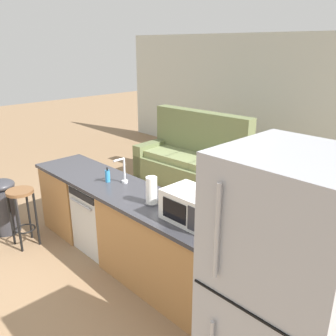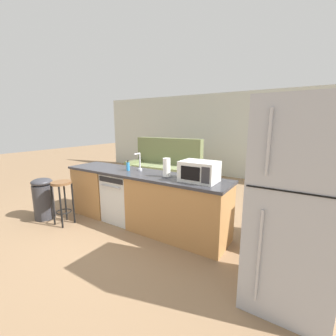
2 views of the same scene
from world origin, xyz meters
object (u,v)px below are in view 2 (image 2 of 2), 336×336
object	(u,v)px
microwave	(199,171)
bar_stool	(62,194)
soap_bottle	(128,166)
dishwasher	(124,197)
paper_towel_roll	(167,168)
stove_range	(296,217)
couch	(165,170)
kettle	(316,178)
trash_bin	(43,198)
refrigerator	(294,207)

from	to	relation	value
microwave	bar_stool	size ratio (longest dim) A/B	0.68
microwave	soap_bottle	size ratio (longest dim) A/B	2.84
dishwasher	bar_stool	xyz separation A→B (m)	(-0.73, -0.69, 0.11)
paper_towel_roll	stove_range	bearing A→B (deg)	18.91
microwave	couch	size ratio (longest dim) A/B	0.24
stove_range	kettle	world-z (taller)	kettle
bar_stool	trash_bin	world-z (taller)	same
stove_range	paper_towel_roll	size ratio (longest dim) A/B	3.19
bar_stool	stove_range	bearing A→B (deg)	20.44
dishwasher	microwave	distance (m)	1.55
paper_towel_roll	kettle	bearing A→B (deg)	20.89
dishwasher	paper_towel_roll	world-z (taller)	paper_towel_roll
kettle	microwave	bearing A→B (deg)	-153.23
refrigerator	paper_towel_roll	size ratio (longest dim) A/B	6.76
paper_towel_roll	trash_bin	bearing A→B (deg)	-161.74
paper_towel_roll	kettle	world-z (taller)	paper_towel_roll
dishwasher	trash_bin	distance (m)	1.45
microwave	paper_towel_roll	bearing A→B (deg)	-176.71
soap_bottle	kettle	distance (m)	2.74
paper_towel_roll	bar_stool	bearing A→B (deg)	-158.02
microwave	paper_towel_roll	size ratio (longest dim) A/B	1.77
couch	bar_stool	bearing A→B (deg)	-90.11
dishwasher	refrigerator	bearing A→B (deg)	-11.93
bar_stool	trash_bin	bearing A→B (deg)	-174.67
stove_range	microwave	size ratio (longest dim) A/B	1.80
dishwasher	stove_range	bearing A→B (deg)	11.91
microwave	stove_range	bearing A→B (deg)	24.99
soap_bottle	bar_stool	distance (m)	1.18
dishwasher	soap_bottle	world-z (taller)	soap_bottle
stove_range	microwave	world-z (taller)	microwave
bar_stool	couch	bearing A→B (deg)	89.89
bar_stool	paper_towel_roll	bearing A→B (deg)	21.98
soap_bottle	bar_stool	bearing A→B (deg)	-140.86
bar_stool	couch	xyz separation A→B (m)	(0.01, 3.10, -0.14)
soap_bottle	trash_bin	size ratio (longest dim) A/B	0.24
refrigerator	trash_bin	world-z (taller)	refrigerator
stove_range	trash_bin	xyz separation A→B (m)	(-3.84, -1.29, -0.07)
dishwasher	bar_stool	distance (m)	1.02
couch	soap_bottle	bearing A→B (deg)	-70.74
stove_range	refrigerator	world-z (taller)	refrigerator
soap_bottle	couch	distance (m)	2.62
refrigerator	paper_towel_roll	bearing A→B (deg)	162.94
stove_range	bar_stool	world-z (taller)	stove_range
paper_towel_roll	trash_bin	size ratio (longest dim) A/B	0.38
stove_range	kettle	bearing A→B (deg)	37.71
dishwasher	bar_stool	bearing A→B (deg)	-136.58
dishwasher	soap_bottle	bearing A→B (deg)	-1.74
kettle	bar_stool	distance (m)	3.79
refrigerator	trash_bin	xyz separation A→B (m)	(-3.84, -0.19, -0.57)
refrigerator	couch	xyz separation A→B (m)	(-3.33, 2.96, -0.56)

